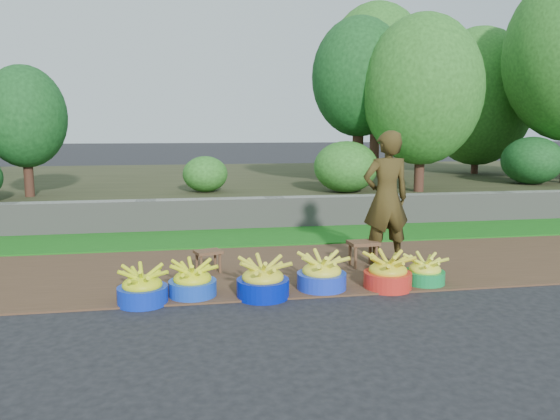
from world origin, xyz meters
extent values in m
plane|color=black|center=(0.00, 0.00, 0.00)|extent=(120.00, 120.00, 0.00)
cube|color=#4D3523|center=(0.00, 1.25, 0.01)|extent=(80.00, 2.50, 0.02)
cube|color=#1A6817|center=(0.00, 3.25, 0.02)|extent=(80.00, 1.50, 0.04)
cube|color=gray|center=(0.00, 4.10, 0.28)|extent=(80.00, 0.35, 0.55)
cube|color=#34371F|center=(0.00, 9.00, 0.25)|extent=(80.00, 10.00, 0.50)
cylinder|color=#3F251A|center=(6.45, 8.70, 1.11)|extent=(0.19, 0.19, 1.21)
ellipsoid|color=#2E7224|center=(6.45, 8.70, 2.61)|extent=(3.00, 3.00, 3.75)
cylinder|color=#3F251A|center=(-4.41, 5.39, 1.01)|extent=(0.17, 0.17, 1.03)
ellipsoid|color=#174D1D|center=(-4.41, 5.39, 1.98)|extent=(1.49, 1.49, 1.87)
cylinder|color=#3F251A|center=(3.53, 8.79, 1.51)|extent=(0.26, 0.26, 2.02)
ellipsoid|color=#2E7224|center=(3.53, 8.79, 3.33)|extent=(2.72, 2.72, 3.40)
cylinder|color=#3F251A|center=(3.08, 4.91, 1.15)|extent=(0.20, 0.20, 1.30)
ellipsoid|color=#2E7224|center=(3.08, 4.91, 2.51)|extent=(2.35, 2.35, 2.94)
cylinder|color=#3F251A|center=(2.11, 5.88, 1.36)|extent=(0.23, 0.23, 1.73)
ellipsoid|color=#174D1D|center=(2.11, 5.88, 2.83)|extent=(1.99, 1.99, 2.49)
ellipsoid|color=#2E7224|center=(1.59, 5.04, 1.01)|extent=(1.27, 1.27, 1.02)
ellipsoid|color=#2E7224|center=(-1.15, 5.59, 0.86)|extent=(0.89, 0.89, 0.71)
ellipsoid|color=#174D1D|center=(6.21, 5.82, 1.04)|extent=(1.34, 1.34, 1.08)
cylinder|color=#0C2BBB|center=(-2.02, 0.14, 0.09)|extent=(0.51, 0.51, 0.18)
ellipsoid|color=#D4EE18|center=(-2.02, 0.14, 0.23)|extent=(0.44, 0.44, 0.29)
cylinder|color=blue|center=(-1.51, 0.27, 0.09)|extent=(0.50, 0.50, 0.18)
ellipsoid|color=#E8FB19|center=(-1.51, 0.27, 0.23)|extent=(0.44, 0.44, 0.29)
cylinder|color=#0216A7|center=(-0.78, 0.13, 0.10)|extent=(0.55, 0.55, 0.20)
ellipsoid|color=yellow|center=(-0.78, 0.13, 0.25)|extent=(0.49, 0.49, 0.32)
cylinder|color=#1936CE|center=(-0.11, 0.28, 0.10)|extent=(0.54, 0.54, 0.20)
ellipsoid|color=yellow|center=(-0.11, 0.28, 0.25)|extent=(0.48, 0.48, 0.31)
cylinder|color=red|center=(0.62, 0.20, 0.10)|extent=(0.53, 0.53, 0.19)
ellipsoid|color=yellow|center=(0.62, 0.20, 0.24)|extent=(0.47, 0.47, 0.30)
cylinder|color=#11893F|center=(1.10, 0.28, 0.08)|extent=(0.45, 0.45, 0.16)
ellipsoid|color=#F5FA36|center=(1.10, 0.28, 0.21)|extent=(0.40, 0.40, 0.26)
cube|color=brown|center=(-1.31, 1.17, 0.28)|extent=(0.37, 0.32, 0.04)
cylinder|color=brown|center=(-1.40, 1.06, 0.14)|extent=(0.03, 0.03, 0.24)
cylinder|color=brown|center=(-1.17, 1.13, 0.14)|extent=(0.03, 0.03, 0.24)
cylinder|color=brown|center=(-1.44, 1.21, 0.14)|extent=(0.03, 0.03, 0.24)
cylinder|color=brown|center=(-1.22, 1.28, 0.14)|extent=(0.03, 0.03, 0.24)
cube|color=brown|center=(0.66, 1.14, 0.32)|extent=(0.38, 0.30, 0.04)
cylinder|color=brown|center=(0.52, 1.03, 0.16)|extent=(0.04, 0.04, 0.28)
cylinder|color=brown|center=(0.80, 1.05, 0.16)|extent=(0.04, 0.04, 0.28)
cylinder|color=brown|center=(0.51, 1.23, 0.16)|extent=(0.04, 0.04, 0.28)
cylinder|color=brown|center=(0.79, 1.25, 0.16)|extent=(0.04, 0.04, 0.28)
imported|color=black|center=(0.97, 1.21, 0.88)|extent=(0.65, 0.45, 1.72)
camera|label=1|loc=(-1.58, -5.37, 1.77)|focal=35.00mm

